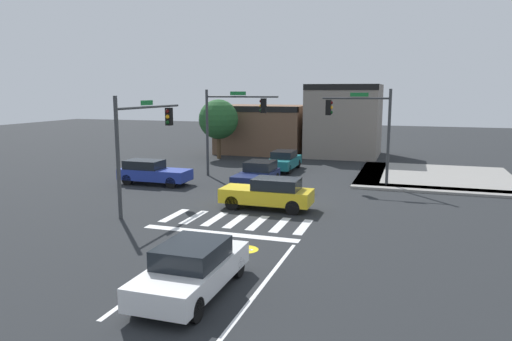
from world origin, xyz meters
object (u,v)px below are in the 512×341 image
at_px(car_blue, 152,172).
at_px(car_teal, 284,161).
at_px(traffic_signal_northwest, 231,117).
at_px(car_white, 192,268).
at_px(car_yellow, 269,193).
at_px(roadside_tree, 218,119).
at_px(traffic_signal_southwest, 143,132).
at_px(traffic_signal_northeast, 363,121).
at_px(car_navy, 257,174).

relative_size(car_blue, car_teal, 1.04).
distance_m(traffic_signal_northwest, car_white, 19.27).
xyz_separation_m(car_yellow, roadside_tree, (-9.27, 15.90, 2.58)).
xyz_separation_m(car_white, roadside_tree, (-10.03, 26.18, 2.62)).
xyz_separation_m(car_white, car_teal, (-3.03, 21.77, -0.02)).
bearing_deg(roadside_tree, traffic_signal_southwest, -79.32).
relative_size(car_blue, roadside_tree, 0.88).
distance_m(traffic_signal_northeast, car_yellow, 9.07).
relative_size(car_white, car_navy, 1.09).
height_order(car_blue, car_yellow, car_yellow).
xyz_separation_m(car_white, car_navy, (-3.10, 15.67, -0.02)).
bearing_deg(car_yellow, car_navy, -66.53).
height_order(traffic_signal_northeast, car_yellow, traffic_signal_northeast).
distance_m(traffic_signal_southwest, traffic_signal_northeast, 13.40).
bearing_deg(car_white, car_teal, 7.92).
distance_m(traffic_signal_northeast, car_white, 18.44).
bearing_deg(car_teal, traffic_signal_northeast, 57.16).
height_order(traffic_signal_northwest, car_navy, traffic_signal_northwest).
bearing_deg(car_blue, traffic_signal_southwest, -62.80).
bearing_deg(roadside_tree, car_navy, -56.60).
bearing_deg(traffic_signal_southwest, car_navy, -27.24).
xyz_separation_m(car_teal, car_yellow, (2.27, -11.49, 0.06)).
distance_m(traffic_signal_southwest, car_blue, 6.85).
bearing_deg(traffic_signal_southwest, car_blue, 27.20).
height_order(traffic_signal_southwest, car_teal, traffic_signal_southwest).
distance_m(car_teal, roadside_tree, 8.69).
distance_m(car_blue, car_navy, 6.61).
bearing_deg(traffic_signal_southwest, car_yellow, -74.66).
xyz_separation_m(car_navy, roadside_tree, (-6.93, 10.51, 2.64)).
bearing_deg(car_navy, car_yellow, 23.47).
relative_size(traffic_signal_northeast, traffic_signal_northwest, 1.01).
height_order(car_white, car_navy, car_white).
height_order(traffic_signal_northeast, roadside_tree, traffic_signal_northeast).
xyz_separation_m(traffic_signal_southwest, car_yellow, (5.96, 1.64, -3.03)).
bearing_deg(traffic_signal_northwest, traffic_signal_southwest, -96.03).
bearing_deg(car_blue, car_white, -55.95).
bearing_deg(car_blue, traffic_signal_northwest, 46.57).
bearing_deg(car_teal, traffic_signal_southwest, -15.71).
xyz_separation_m(traffic_signal_southwest, roadside_tree, (-3.31, 17.54, -0.45)).
relative_size(traffic_signal_northwest, car_yellow, 1.31).
xyz_separation_m(car_blue, car_teal, (6.49, 7.68, -0.04)).
distance_m(car_white, car_blue, 17.01).
bearing_deg(car_white, car_navy, 11.20).
bearing_deg(car_yellow, car_teal, -78.83).
bearing_deg(car_white, car_blue, 34.05).
distance_m(traffic_signal_southwest, car_yellow, 6.89).
relative_size(traffic_signal_northeast, roadside_tree, 1.16).
height_order(traffic_signal_northwest, car_yellow, traffic_signal_northwest).
height_order(traffic_signal_northeast, car_white, traffic_signal_northeast).
bearing_deg(car_navy, roadside_tree, -146.60).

